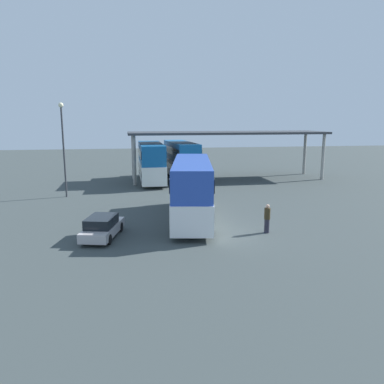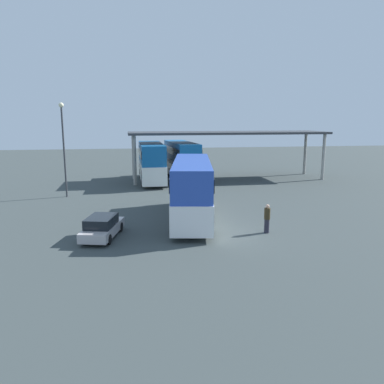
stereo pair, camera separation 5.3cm
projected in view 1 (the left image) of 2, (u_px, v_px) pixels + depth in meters
name	position (u px, v px, depth m)	size (l,w,h in m)	color
ground_plane	(214.00, 234.00, 23.62)	(140.00, 140.00, 0.00)	#384141
double_decker_main	(192.00, 188.00, 26.57)	(4.26, 11.09, 4.21)	white
parked_hatchback	(102.00, 227.00, 22.76)	(2.56, 4.36, 1.35)	#B6B0B0
double_decker_near_canopy	(151.00, 161.00, 42.51)	(2.67, 10.19, 4.36)	white
double_decker_mid_row	(181.00, 159.00, 44.66)	(3.27, 10.17, 4.36)	silver
depot_canopy	(228.00, 135.00, 44.07)	(23.13, 6.20, 5.57)	#33353A
lamppost_tall	(63.00, 139.00, 33.82)	(0.44, 0.44, 8.46)	#33353A
pedestrian_waiting	(267.00, 218.00, 23.70)	(0.38, 0.38, 1.84)	#262633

